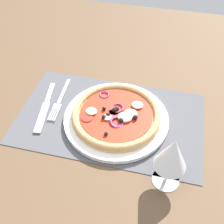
{
  "coord_description": "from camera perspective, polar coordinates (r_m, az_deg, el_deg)",
  "views": [
    {
      "loc": [
        -12.92,
        51.55,
        58.7
      ],
      "look_at": [
        -0.58,
        0.0,
        2.73
      ],
      "focal_mm": 44.74,
      "sensor_mm": 36.0,
      "label": 1
    }
  ],
  "objects": [
    {
      "name": "ground_plane",
      "position": [
        0.8,
        -0.4,
        -1.86
      ],
      "size": [
        190.0,
        140.0,
        2.4
      ],
      "primitive_type": "cube",
      "color": "brown"
    },
    {
      "name": "placemat",
      "position": [
        0.79,
        -0.41,
        -1.19
      ],
      "size": [
        51.83,
        31.37,
        0.4
      ],
      "primitive_type": "cube",
      "color": "#4C4C51",
      "rests_on": "ground_plane"
    },
    {
      "name": "plate",
      "position": [
        0.78,
        0.85,
        -1.37
      ],
      "size": [
        29.01,
        29.01,
        1.33
      ],
      "primitive_type": "cylinder",
      "color": "white",
      "rests_on": "placemat"
    },
    {
      "name": "pizza",
      "position": [
        0.76,
        0.88,
        -0.49
      ],
      "size": [
        24.49,
        24.49,
        2.66
      ],
      "color": "tan",
      "rests_on": "plate"
    },
    {
      "name": "fork",
      "position": [
        0.85,
        -10.67,
        2.21
      ],
      "size": [
        2.6,
        18.06,
        0.44
      ],
      "rotation": [
        0.0,
        0.0,
        1.63
      ],
      "color": "silver",
      "rests_on": "placemat"
    },
    {
      "name": "knife",
      "position": [
        0.84,
        -13.45,
        1.02
      ],
      "size": [
        4.89,
        20.0,
        0.62
      ],
      "rotation": [
        0.0,
        0.0,
        1.73
      ],
      "color": "silver",
      "rests_on": "placemat"
    },
    {
      "name": "wine_glass",
      "position": [
        0.6,
        12.17,
        -8.67
      ],
      "size": [
        7.2,
        7.2,
        14.9
      ],
      "color": "silver",
      "rests_on": "ground_plane"
    }
  ]
}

